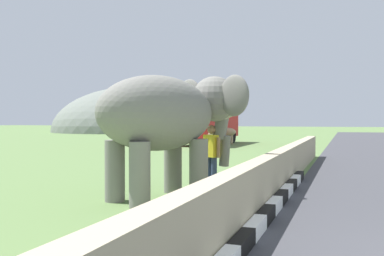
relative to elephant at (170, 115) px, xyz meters
The scene contains 8 objects.
striped_curb 5.00m from the elephant, 147.30° to the right, with size 16.20×0.20×0.24m.
barrier_parapet 3.07m from the elephant, 125.47° to the right, with size 28.00×0.36×1.00m, color tan.
elephant is the anchor object (origin of this frame).
person_handler 1.89m from the elephant, 18.93° to the right, with size 0.41×0.58×1.66m.
bus_red 21.63m from the elephant, 15.59° to the left, with size 7.97×2.68×3.50m.
cow_near 15.62m from the elephant, 13.52° to the left, with size 1.92×0.83×1.23m.
cow_mid 22.05m from the elephant, 12.29° to the left, with size 0.79×1.92×1.23m.
hill_east 58.31m from the elephant, 28.08° to the left, with size 30.15×24.12×14.00m.
Camera 1 is at (-5.44, 2.38, 1.79)m, focal length 39.68 mm.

